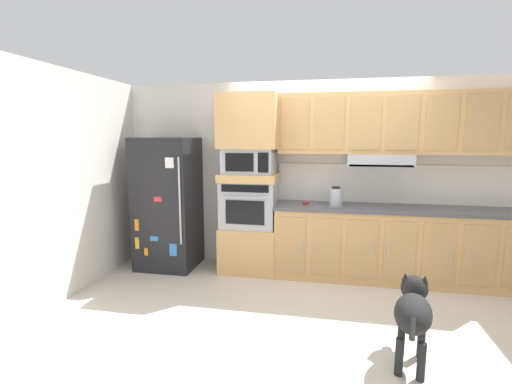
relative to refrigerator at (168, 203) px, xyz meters
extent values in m
plane|color=beige|center=(2.07, -0.68, -0.88)|extent=(9.60, 9.60, 0.00)
cube|color=silver|center=(2.07, 0.43, 0.37)|extent=(6.20, 0.12, 2.50)
cube|color=silver|center=(-0.73, -0.68, 0.37)|extent=(0.12, 7.10, 2.50)
cube|color=black|center=(0.00, 0.00, 0.00)|extent=(0.76, 0.70, 1.76)
cylinder|color=silver|center=(0.33, -0.37, 0.10)|extent=(0.02, 0.02, 1.10)
cube|color=red|center=(0.02, -0.35, 0.11)|extent=(0.10, 0.01, 0.06)
cube|color=#337FDB|center=(0.21, -0.35, -0.54)|extent=(0.10, 0.01, 0.16)
cube|color=#337FDB|center=(-0.04, -0.35, -0.40)|extent=(0.11, 0.01, 0.06)
cube|color=orange|center=(-0.16, -0.35, -0.59)|extent=(0.05, 0.01, 0.10)
cube|color=orange|center=(-0.28, -0.35, -0.24)|extent=(0.05, 0.01, 0.15)
cube|color=gold|center=(-0.29, -0.35, -0.48)|extent=(0.05, 0.01, 0.15)
cube|color=white|center=(0.20, -0.35, 0.57)|extent=(0.11, 0.01, 0.13)
cube|color=tan|center=(1.12, 0.07, -0.58)|extent=(0.74, 0.62, 0.60)
cube|color=#A8AAAF|center=(1.12, 0.07, 0.02)|extent=(0.70, 0.58, 0.60)
cube|color=black|center=(1.12, -0.23, -0.04)|extent=(0.49, 0.01, 0.30)
cube|color=black|center=(1.12, -0.23, 0.26)|extent=(0.59, 0.01, 0.09)
cylinder|color=#A8AAAF|center=(1.12, -0.25, 0.16)|extent=(0.56, 0.02, 0.02)
cube|color=tan|center=(1.12, 0.07, 0.37)|extent=(0.74, 0.62, 0.10)
cube|color=#A8AAAF|center=(1.12, 0.07, 0.58)|extent=(0.64, 0.53, 0.32)
cube|color=black|center=(1.05, -0.20, 0.58)|extent=(0.35, 0.01, 0.22)
cube|color=black|center=(1.35, -0.20, 0.58)|extent=(0.13, 0.01, 0.24)
cube|color=tan|center=(1.12, 0.07, 1.08)|extent=(0.74, 0.62, 0.68)
cube|color=tan|center=(2.96, 0.07, -0.44)|extent=(2.94, 0.60, 0.88)
cube|color=tan|center=(1.70, -0.24, -0.42)|extent=(0.35, 0.01, 0.70)
cylinder|color=#BCBCC1|center=(1.83, -0.25, -0.42)|extent=(0.01, 0.01, 0.12)
cube|color=tan|center=(2.12, -0.24, -0.42)|extent=(0.35, 0.01, 0.70)
cylinder|color=#BCBCC1|center=(2.00, -0.25, -0.42)|extent=(0.01, 0.01, 0.12)
cube|color=tan|center=(2.54, -0.24, -0.42)|extent=(0.35, 0.01, 0.70)
cylinder|color=#BCBCC1|center=(2.67, -0.25, -0.42)|extent=(0.01, 0.01, 0.12)
cube|color=tan|center=(2.96, -0.24, -0.42)|extent=(0.35, 0.01, 0.70)
cylinder|color=#BCBCC1|center=(2.84, -0.25, -0.42)|extent=(0.01, 0.01, 0.12)
cube|color=tan|center=(3.38, -0.24, -0.42)|extent=(0.35, 0.01, 0.70)
cylinder|color=#BCBCC1|center=(3.51, -0.25, -0.42)|extent=(0.01, 0.01, 0.12)
cube|color=tan|center=(3.80, -0.24, -0.42)|extent=(0.35, 0.01, 0.70)
cylinder|color=#BCBCC1|center=(3.67, -0.25, -0.42)|extent=(0.01, 0.01, 0.12)
cube|color=#4C4C51|center=(2.96, 0.07, 0.02)|extent=(2.98, 0.64, 0.04)
cube|color=silver|center=(2.96, 0.36, 0.29)|extent=(2.98, 0.02, 0.50)
cube|color=tan|center=(2.96, 0.20, 1.05)|extent=(2.94, 0.34, 0.74)
cube|color=#A8AAAF|center=(2.72, 0.13, 0.61)|extent=(0.76, 0.48, 0.14)
cube|color=black|center=(2.72, -0.09, 0.56)|extent=(0.72, 0.04, 0.02)
cube|color=tan|center=(1.70, 0.02, 1.05)|extent=(0.35, 0.01, 0.63)
cube|color=tan|center=(2.12, 0.02, 1.05)|extent=(0.35, 0.01, 0.63)
cube|color=tan|center=(2.54, 0.02, 1.05)|extent=(0.35, 0.01, 0.63)
cube|color=tan|center=(2.96, 0.02, 1.05)|extent=(0.35, 0.01, 0.63)
cube|color=tan|center=(3.38, 0.02, 1.05)|extent=(0.35, 0.01, 0.63)
cube|color=tan|center=(3.80, 0.02, 1.05)|extent=(0.35, 0.01, 0.63)
cylinder|color=red|center=(1.86, 0.06, 0.05)|extent=(0.08, 0.10, 0.03)
cylinder|color=silver|center=(1.94, 0.00, 0.05)|extent=(0.08, 0.10, 0.01)
cylinder|color=#A8AAAF|center=(2.23, 0.02, 0.15)|extent=(0.17, 0.17, 0.22)
cylinder|color=black|center=(2.23, 0.02, 0.27)|extent=(0.10, 0.10, 0.02)
ellipsoid|color=black|center=(2.79, -1.74, -0.45)|extent=(0.37, 0.51, 0.27)
sphere|color=black|center=(2.86, -1.42, -0.37)|extent=(0.22, 0.22, 0.22)
ellipsoid|color=black|center=(2.88, -1.31, -0.40)|extent=(0.11, 0.14, 0.08)
cone|color=black|center=(2.78, -1.42, -0.28)|extent=(0.06, 0.06, 0.07)
cone|color=black|center=(2.93, -1.45, -0.28)|extent=(0.06, 0.06, 0.07)
cylinder|color=black|center=(2.72, -2.03, -0.42)|extent=(0.07, 0.16, 0.13)
cylinder|color=black|center=(2.75, -1.56, -0.73)|extent=(0.06, 0.06, 0.29)
cylinder|color=black|center=(2.90, -1.60, -0.73)|extent=(0.06, 0.06, 0.29)
cylinder|color=black|center=(2.68, -1.88, -0.73)|extent=(0.06, 0.06, 0.29)
cylinder|color=black|center=(2.82, -1.91, -0.73)|extent=(0.06, 0.06, 0.29)
camera|label=1|loc=(2.11, -4.51, 0.88)|focal=25.42mm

